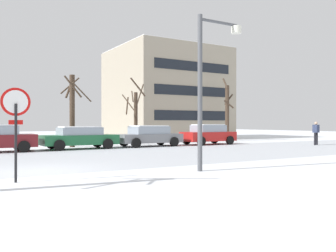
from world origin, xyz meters
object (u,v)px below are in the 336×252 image
(parked_car_green, at_px, (80,137))
(parked_car_gray, at_px, (149,136))
(pedestrian_crossing, at_px, (316,131))
(parked_car_red, at_px, (208,134))
(street_lamp, at_px, (208,75))
(stop_sign, at_px, (16,116))

(parked_car_green, bearing_deg, parked_car_gray, -0.36)
(pedestrian_crossing, bearing_deg, parked_car_red, 144.36)
(parked_car_gray, distance_m, pedestrian_crossing, 12.17)
(parked_car_green, xyz_separation_m, pedestrian_crossing, (15.98, -4.88, 0.27))
(street_lamp, distance_m, pedestrian_crossing, 17.10)
(parked_car_green, height_order, pedestrian_crossing, pedestrian_crossing)
(parked_car_red, bearing_deg, parked_car_gray, 176.35)
(street_lamp, height_order, parked_car_green, street_lamp)
(street_lamp, xyz_separation_m, parked_car_green, (-0.67, 12.18, -2.51))
(street_lamp, xyz_separation_m, parked_car_gray, (4.15, 12.15, -2.50))
(stop_sign, xyz_separation_m, parked_car_gray, (10.12, 11.52, -1.06))
(pedestrian_crossing, bearing_deg, stop_sign, -162.59)
(stop_sign, xyz_separation_m, parked_car_green, (5.30, 11.55, -1.07))
(street_lamp, distance_m, parked_car_gray, 13.08)
(stop_sign, distance_m, parked_car_red, 18.71)
(street_lamp, xyz_separation_m, pedestrian_crossing, (15.30, 7.30, -2.24))
(pedestrian_crossing, bearing_deg, street_lamp, -154.49)
(stop_sign, xyz_separation_m, street_lamp, (5.98, -0.63, 1.44))
(stop_sign, xyz_separation_m, parked_car_red, (14.94, 11.21, -1.03))
(parked_car_red, relative_size, pedestrian_crossing, 2.40)
(parked_car_gray, bearing_deg, street_lamp, -108.84)
(parked_car_red, height_order, pedestrian_crossing, pedestrian_crossing)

